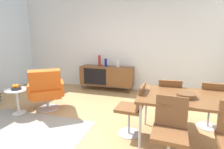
% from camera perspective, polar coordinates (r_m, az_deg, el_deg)
% --- Properties ---
extents(ground_plane, '(8.32, 8.32, 0.00)m').
position_cam_1_polar(ground_plane, '(3.20, -11.01, -17.11)').
color(ground_plane, tan).
extents(wall_back, '(6.80, 0.12, 2.80)m').
position_cam_1_polar(wall_back, '(5.23, 1.94, 10.44)').
color(wall_back, silver).
rests_on(wall_back, ground_plane).
extents(sideboard, '(1.60, 0.45, 0.72)m').
position_cam_1_polar(sideboard, '(5.14, -1.76, -0.40)').
color(sideboard, brown).
rests_on(sideboard, ground_plane).
extents(vase_cobalt, '(0.08, 0.08, 0.33)m').
position_cam_1_polar(vase_cobalt, '(5.14, -4.23, 4.60)').
color(vase_cobalt, maroon).
rests_on(vase_cobalt, sideboard).
extents(vase_sculptural_dark, '(0.10, 0.10, 0.26)m').
position_cam_1_polar(vase_sculptural_dark, '(4.97, 1.94, 3.57)').
color(vase_sculptural_dark, beige).
rests_on(vase_sculptural_dark, sideboard).
extents(vase_ceramic_small, '(0.08, 0.08, 0.23)m').
position_cam_1_polar(vase_ceramic_small, '(5.08, -2.10, 4.00)').
color(vase_ceramic_small, navy).
rests_on(vase_ceramic_small, sideboard).
extents(dining_table, '(1.60, 0.90, 0.74)m').
position_cam_1_polar(dining_table, '(2.71, 26.16, -7.53)').
color(dining_table, brown).
rests_on(dining_table, ground_plane).
extents(wooden_bowl_on_table, '(0.26, 0.26, 0.06)m').
position_cam_1_polar(wooden_bowl_on_table, '(2.61, 23.54, -6.36)').
color(wooden_bowl_on_table, brown).
rests_on(wooden_bowl_on_table, dining_table).
extents(dining_chair_back_left, '(0.43, 0.45, 0.86)m').
position_cam_1_polar(dining_chair_back_left, '(3.28, 18.27, -7.81)').
color(dining_chair_back_left, brown).
rests_on(dining_chair_back_left, ground_plane).
extents(dining_chair_front_left, '(0.42, 0.45, 0.86)m').
position_cam_1_polar(dining_chair_front_left, '(2.25, 18.75, -17.29)').
color(dining_chair_front_left, brown).
rests_on(dining_chair_front_left, ground_plane).
extents(dining_chair_back_right, '(0.42, 0.44, 0.86)m').
position_cam_1_polar(dining_chair_back_right, '(3.37, 30.22, -8.31)').
color(dining_chair_back_right, brown).
rests_on(dining_chair_back_right, ground_plane).
extents(dining_chair_near_window, '(0.45, 0.42, 0.86)m').
position_cam_1_polar(dining_chair_near_window, '(2.78, 7.02, -10.88)').
color(dining_chair_near_window, brown).
rests_on(dining_chair_near_window, ground_plane).
extents(lounge_chair_red, '(0.90, 0.89, 0.95)m').
position_cam_1_polar(lounge_chair_red, '(3.95, -21.11, -4.65)').
color(lounge_chair_red, '#D85919').
rests_on(lounge_chair_red, ground_plane).
extents(side_table_round, '(0.44, 0.44, 0.52)m').
position_cam_1_polar(side_table_round, '(4.07, -29.09, -7.06)').
color(side_table_round, white).
rests_on(side_table_round, ground_plane).
extents(fruit_bowl, '(0.20, 0.20, 0.11)m').
position_cam_1_polar(fruit_bowl, '(4.00, -29.46, -3.78)').
color(fruit_bowl, '#262628').
rests_on(fruit_bowl, side_table_round).
extents(area_rug, '(2.20, 1.70, 0.01)m').
position_cam_1_polar(area_rug, '(3.31, -30.43, -17.53)').
color(area_rug, gray).
rests_on(area_rug, ground_plane).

